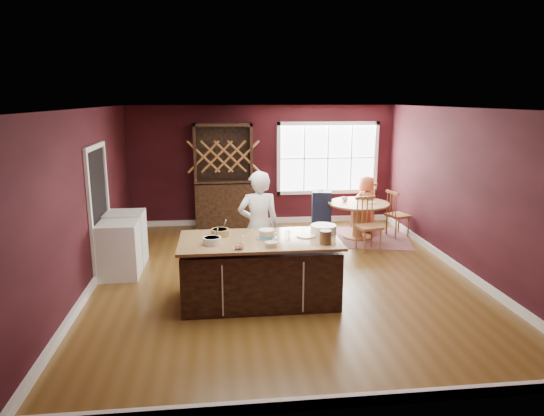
{
  "coord_description": "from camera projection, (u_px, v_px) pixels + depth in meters",
  "views": [
    {
      "loc": [
        -1.03,
        -7.42,
        2.85
      ],
      "look_at": [
        -0.13,
        0.44,
        1.05
      ],
      "focal_mm": 32.0,
      "sensor_mm": 36.0,
      "label": 1
    }
  ],
  "objects": [
    {
      "name": "rug",
      "position": [
        357.0,
        237.0,
        10.12
      ],
      "size": [
        2.4,
        2.05,
        0.01
      ],
      "primitive_type": "cube",
      "rotation": [
        0.0,
        0.0,
        -0.23
      ],
      "color": "brown",
      "rests_on": "ground"
    },
    {
      "name": "dryer",
      "position": [
        126.0,
        238.0,
        8.43
      ],
      "size": [
        0.64,
        0.62,
        0.93
      ],
      "primitive_type": "cube",
      "color": "silver",
      "rests_on": "ground"
    },
    {
      "name": "table_cup",
      "position": [
        345.0,
        199.0,
        10.09
      ],
      "size": [
        0.14,
        0.14,
        0.09
      ],
      "primitive_type": "imported",
      "rotation": [
        0.0,
        0.0,
        -0.28
      ],
      "color": "white",
      "rests_on": "dining_table"
    },
    {
      "name": "white_tub",
      "position": [
        323.0,
        229.0,
        7.05
      ],
      "size": [
        0.37,
        0.37,
        0.13
      ],
      "primitive_type": "cylinder",
      "color": "white",
      "rests_on": "kitchen_island"
    },
    {
      "name": "room_shell",
      "position": [
        284.0,
        195.0,
        7.63
      ],
      "size": [
        7.0,
        7.0,
        7.0
      ],
      "color": "brown",
      "rests_on": "ground"
    },
    {
      "name": "doorway",
      "position": [
        100.0,
        212.0,
        7.96
      ],
      "size": [
        0.08,
        1.26,
        2.13
      ],
      "primitive_type": null,
      "color": "white",
      "rests_on": "room_shell"
    },
    {
      "name": "high_chair",
      "position": [
        321.0,
        212.0,
        10.28
      ],
      "size": [
        0.45,
        0.45,
        0.98
      ],
      "primitive_type": null,
      "rotation": [
        0.0,
        0.0,
        -0.15
      ],
      "color": "#1D2545",
      "rests_on": "ground"
    },
    {
      "name": "dining_table",
      "position": [
        358.0,
        213.0,
        10.0
      ],
      "size": [
        1.25,
        1.25,
        0.75
      ],
      "color": "olive",
      "rests_on": "ground"
    },
    {
      "name": "toddler",
      "position": [
        319.0,
        197.0,
        10.2
      ],
      "size": [
        0.18,
        0.14,
        0.26
      ],
      "primitive_type": null,
      "color": "#8CA5BF",
      "rests_on": "high_chair"
    },
    {
      "name": "bowl_yellow",
      "position": [
        220.0,
        232.0,
        6.94
      ],
      "size": [
        0.26,
        0.26,
        0.1
      ],
      "primitive_type": "cylinder",
      "color": "#AB764C",
      "rests_on": "kitchen_island"
    },
    {
      "name": "window",
      "position": [
        328.0,
        158.0,
        11.13
      ],
      "size": [
        2.36,
        0.1,
        1.66
      ],
      "primitive_type": null,
      "color": "white",
      "rests_on": "room_shell"
    },
    {
      "name": "dinner_plate",
      "position": [
        306.0,
        236.0,
        6.92
      ],
      "size": [
        0.27,
        0.27,
        0.02
      ],
      "primitive_type": "cylinder",
      "color": "beige",
      "rests_on": "kitchen_island"
    },
    {
      "name": "bowl_olive",
      "position": [
        271.0,
        244.0,
        6.43
      ],
      "size": [
        0.17,
        0.17,
        0.06
      ],
      "primitive_type": "cylinder",
      "color": "beige",
      "rests_on": "kitchen_island"
    },
    {
      "name": "table_plate",
      "position": [
        371.0,
        203.0,
        9.91
      ],
      "size": [
        0.19,
        0.19,
        0.01
      ],
      "primitive_type": "cylinder",
      "color": "beige",
      "rests_on": "dining_table"
    },
    {
      "name": "chair_north",
      "position": [
        363.0,
        205.0,
        10.74
      ],
      "size": [
        0.55,
        0.54,
        1.06
      ],
      "primitive_type": null,
      "rotation": [
        0.0,
        0.0,
        3.46
      ],
      "color": "brown",
      "rests_on": "ground"
    },
    {
      "name": "chair_south",
      "position": [
        369.0,
        224.0,
        9.15
      ],
      "size": [
        0.51,
        0.49,
        1.04
      ],
      "primitive_type": null,
      "rotation": [
        0.0,
        0.0,
        0.19
      ],
      "color": "#946124",
      "rests_on": "ground"
    },
    {
      "name": "stoneware_crock",
      "position": [
        326.0,
        237.0,
        6.53
      ],
      "size": [
        0.16,
        0.16,
        0.19
      ],
      "primitive_type": "cylinder",
      "color": "#40291F",
      "rests_on": "kitchen_island"
    },
    {
      "name": "drinking_glass",
      "position": [
        288.0,
        235.0,
        6.72
      ],
      "size": [
        0.07,
        0.07,
        0.14
      ],
      "primitive_type": "cylinder",
      "color": "silver",
      "rests_on": "kitchen_island"
    },
    {
      "name": "chair_east",
      "position": [
        398.0,
        213.0,
        10.15
      ],
      "size": [
        0.5,
        0.51,
        0.99
      ],
      "primitive_type": null,
      "rotation": [
        0.0,
        0.0,
        1.86
      ],
      "color": "#9D6426",
      "rests_on": "ground"
    },
    {
      "name": "hutch",
      "position": [
        224.0,
        176.0,
        10.7
      ],
      "size": [
        1.27,
        0.53,
        2.32
      ],
      "primitive_type": "cube",
      "color": "black",
      "rests_on": "ground"
    },
    {
      "name": "seated_woman",
      "position": [
        366.0,
        204.0,
        10.43
      ],
      "size": [
        0.72,
        0.63,
        1.23
      ],
      "primitive_type": "imported",
      "rotation": [
        0.0,
        0.0,
        3.64
      ],
      "color": "#D16941",
      "rests_on": "ground"
    },
    {
      "name": "baker",
      "position": [
        259.0,
        227.0,
        7.55
      ],
      "size": [
        0.66,
        0.45,
        1.78
      ],
      "primitive_type": "imported",
      "rotation": [
        0.0,
        0.0,
        3.18
      ],
      "color": "silver",
      "rests_on": "ground"
    },
    {
      "name": "bowl_blue",
      "position": [
        212.0,
        241.0,
        6.53
      ],
      "size": [
        0.25,
        0.25,
        0.1
      ],
      "primitive_type": "cylinder",
      "color": "white",
      "rests_on": "kitchen_island"
    },
    {
      "name": "kitchen_island",
      "position": [
        259.0,
        271.0,
        6.9
      ],
      "size": [
        2.24,
        1.17,
        0.92
      ],
      "color": "black",
      "rests_on": "ground"
    },
    {
      "name": "bowl_pink",
      "position": [
        239.0,
        247.0,
        6.33
      ],
      "size": [
        0.15,
        0.15,
        0.06
      ],
      "primitive_type": "cylinder",
      "color": "silver",
      "rests_on": "kitchen_island"
    },
    {
      "name": "washer",
      "position": [
        119.0,
        250.0,
        7.81
      ],
      "size": [
        0.63,
        0.61,
        0.91
      ],
      "primitive_type": "cube",
      "color": "silver",
      "rests_on": "ground"
    },
    {
      "name": "layer_cake",
      "position": [
        266.0,
        234.0,
        6.81
      ],
      "size": [
        0.31,
        0.31,
        0.12
      ],
      "primitive_type": null,
      "color": "white",
      "rests_on": "kitchen_island"
    }
  ]
}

